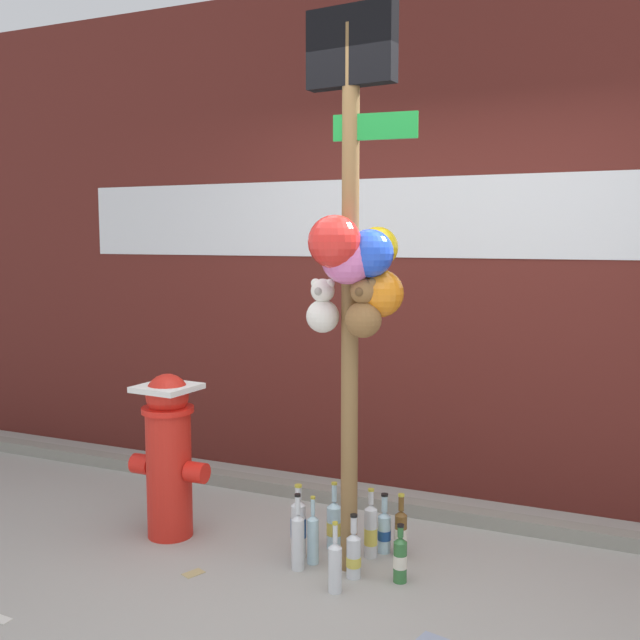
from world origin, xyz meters
The scene contains 16 objects.
ground_plane centered at (0.00, 0.00, 0.00)m, with size 14.00×14.00×0.00m, color #9E9B93.
building_wall centered at (0.00, 1.82, 1.62)m, with size 10.00×0.21×3.24m.
curb_strip centered at (0.00, 1.31, 0.04)m, with size 8.00×0.12×0.08m, color gray.
memorial_post centered at (-0.14, 0.44, 1.59)m, with size 0.54×0.56×2.69m.
fire_hydrant centered at (-1.23, 0.47, 0.47)m, with size 0.47×0.32×0.90m.
bottle_0 centered at (0.10, 0.46, 0.12)m, with size 0.07×0.07×0.28m.
bottle_1 centered at (-0.46, 0.50, 0.16)m, with size 0.08×0.08×0.38m.
bottle_2 centered at (-0.37, 0.47, 0.13)m, with size 0.06×0.06×0.35m.
bottle_3 centered at (-0.41, 0.38, 0.15)m, with size 0.06×0.06×0.38m.
bottle_4 centered at (-0.12, 0.41, 0.12)m, with size 0.07×0.07×0.32m.
bottle_5 centered at (-0.15, 0.24, 0.13)m, with size 0.06×0.06×0.34m.
bottle_6 centered at (-0.08, 0.74, 0.12)m, with size 0.07×0.07×0.32m.
bottle_7 centered at (0.01, 0.74, 0.13)m, with size 0.07×0.07×0.33m.
bottle_8 centered at (-0.34, 0.68, 0.13)m, with size 0.08×0.08×0.36m.
bottle_9 centered at (-0.13, 0.66, 0.14)m, with size 0.07×0.07×0.36m.
litter_1 centered at (-0.85, 0.12, 0.00)m, with size 0.10×0.06×0.01m, color tan.
Camera 1 is at (1.12, -2.76, 1.64)m, focal length 41.38 mm.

